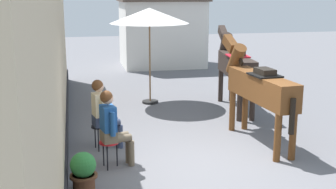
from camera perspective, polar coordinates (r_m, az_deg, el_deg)
ground_plane at (r=10.83m, az=0.06°, el=-3.18°), size 40.00×40.00×0.00m
pub_facade_wall at (r=8.79m, az=-14.25°, el=2.85°), size 0.34×14.00×3.40m
distant_cottage at (r=18.28m, az=-0.78°, el=9.27°), size 3.40×2.60×3.50m
seated_visitor_near at (r=7.83m, az=-7.13°, el=-3.83°), size 0.61×0.48×1.39m
seated_visitor_far at (r=8.75m, az=-8.30°, el=-2.03°), size 0.61×0.48×1.39m
saddled_horse_near at (r=9.17m, az=11.40°, el=1.00°), size 0.61×3.00×2.06m
saddled_horse_far at (r=11.66m, az=8.50°, el=3.70°), size 0.65×3.00×2.06m
flower_planter_middle at (r=7.11m, az=-10.69°, el=-9.57°), size 0.43×0.43×0.64m
cafe_parasol at (r=12.03m, az=-2.37°, el=9.89°), size 2.10×2.10×2.58m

